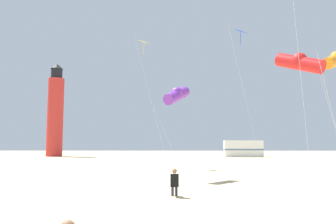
% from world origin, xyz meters
% --- Properties ---
extents(kite_flyer_standing, '(0.34, 0.51, 1.16)m').
position_xyz_m(kite_flyer_standing, '(1.56, 6.05, 0.61)').
color(kite_flyer_standing, black).
rests_on(kite_flyer_standing, ground).
extents(kite_diamond_blue, '(2.48, 1.85, 11.95)m').
position_xyz_m(kite_diamond_blue, '(7.18, 19.31, 11.17)').
color(kite_diamond_blue, silver).
rests_on(kite_diamond_blue, ground).
extents(kite_tube_violet, '(2.69, 3.05, 5.98)m').
position_xyz_m(kite_tube_violet, '(1.71, 12.85, 5.28)').
color(kite_tube_violet, silver).
rests_on(kite_tube_violet, ground).
extents(kite_diamond_gold, '(3.11, 3.02, 12.27)m').
position_xyz_m(kite_diamond_gold, '(-1.35, 22.96, 11.45)').
color(kite_diamond_gold, silver).
rests_on(kite_diamond_gold, ground).
extents(kite_tube_scarlet, '(3.31, 3.37, 6.96)m').
position_xyz_m(kite_tube_scarlet, '(7.85, 8.58, 6.26)').
color(kite_tube_scarlet, silver).
rests_on(kite_tube_scarlet, ground).
extents(lighthouse_distant, '(2.80, 2.80, 16.80)m').
position_xyz_m(lighthouse_distant, '(-19.92, 50.14, 7.84)').
color(lighthouse_distant, red).
rests_on(lighthouse_distant, ground).
extents(rv_van_white, '(6.48, 2.46, 2.80)m').
position_xyz_m(rv_van_white, '(13.20, 48.46, 1.39)').
color(rv_van_white, white).
rests_on(rv_van_white, ground).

